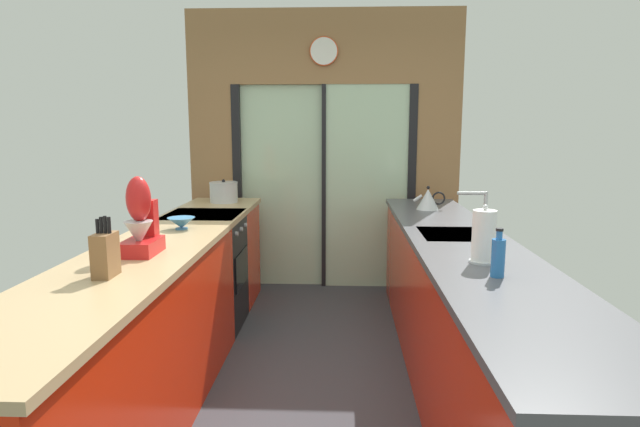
# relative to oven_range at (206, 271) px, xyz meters

# --- Properties ---
(ground_plane) EXTENTS (5.04, 7.60, 0.02)m
(ground_plane) POSITION_rel_oven_range_xyz_m (0.91, -0.65, -0.47)
(ground_plane) COLOR #38383D
(back_wall_unit) EXTENTS (2.64, 0.12, 2.70)m
(back_wall_unit) POSITION_rel_oven_range_xyz_m (0.91, 1.15, 1.07)
(back_wall_unit) COLOR olive
(back_wall_unit) RESTS_ON ground_plane
(left_counter_run) EXTENTS (0.62, 3.80, 0.92)m
(left_counter_run) POSITION_rel_oven_range_xyz_m (-0.00, -1.12, 0.01)
(left_counter_run) COLOR red
(left_counter_run) RESTS_ON ground_plane
(right_counter_run) EXTENTS (0.62, 3.80, 0.92)m
(right_counter_run) POSITION_rel_oven_range_xyz_m (1.82, -0.95, 0.01)
(right_counter_run) COLOR red
(right_counter_run) RESTS_ON ground_plane
(sink_faucet) EXTENTS (0.19, 0.02, 0.27)m
(sink_faucet) POSITION_rel_oven_range_xyz_m (1.97, -0.70, 0.65)
(sink_faucet) COLOR #B7BABC
(sink_faucet) RESTS_ON right_counter_run
(oven_range) EXTENTS (0.60, 0.60, 0.92)m
(oven_range) POSITION_rel_oven_range_xyz_m (0.00, 0.00, 0.00)
(oven_range) COLOR black
(oven_range) RESTS_ON ground_plane
(mixing_bowl) EXTENTS (0.18, 0.18, 0.08)m
(mixing_bowl) POSITION_rel_oven_range_xyz_m (0.02, -0.63, 0.51)
(mixing_bowl) COLOR teal
(mixing_bowl) RESTS_ON left_counter_run
(knife_block) EXTENTS (0.08, 0.14, 0.28)m
(knife_block) POSITION_rel_oven_range_xyz_m (0.02, -1.75, 0.57)
(knife_block) COLOR brown
(knife_block) RESTS_ON left_counter_run
(stand_mixer) EXTENTS (0.17, 0.27, 0.42)m
(stand_mixer) POSITION_rel_oven_range_xyz_m (0.02, -1.32, 0.63)
(stand_mixer) COLOR red
(stand_mixer) RESTS_ON left_counter_run
(stock_pot) EXTENTS (0.25, 0.25, 0.21)m
(stock_pot) POSITION_rel_oven_range_xyz_m (0.02, 0.65, 0.56)
(stock_pot) COLOR #B7BABC
(stock_pot) RESTS_ON left_counter_run
(kettle) EXTENTS (0.27, 0.19, 0.20)m
(kettle) POSITION_rel_oven_range_xyz_m (1.80, 0.30, 0.55)
(kettle) COLOR #B7BABC
(kettle) RESTS_ON right_counter_run
(soap_bottle) EXTENTS (0.06, 0.06, 0.23)m
(soap_bottle) POSITION_rel_oven_range_xyz_m (1.80, -1.68, 0.56)
(soap_bottle) COLOR #286BB7
(soap_bottle) RESTS_ON right_counter_run
(paper_towel_roll) EXTENTS (0.14, 0.14, 0.30)m
(paper_towel_roll) POSITION_rel_oven_range_xyz_m (1.80, -1.43, 0.60)
(paper_towel_roll) COLOR #B7BABC
(paper_towel_roll) RESTS_ON right_counter_run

